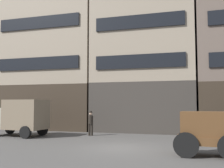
# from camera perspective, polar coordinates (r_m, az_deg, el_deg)

# --- Properties ---
(ground_plane) EXTENTS (120.00, 120.00, 0.00)m
(ground_plane) POSITION_cam_1_polar(r_m,az_deg,el_deg) (14.38, 1.98, -13.61)
(ground_plane) COLOR #4C4947
(building_far_left) EXTENTS (9.83, 6.86, 15.58)m
(building_far_left) POSITION_cam_1_polar(r_m,az_deg,el_deg) (27.37, -12.11, 7.40)
(building_far_left) COLOR #33281E
(building_far_left) RESTS_ON ground_plane
(building_center_left) EXTENTS (8.99, 6.86, 14.15)m
(building_center_left) POSITION_cam_1_polar(r_m,az_deg,el_deg) (24.37, 7.16, 7.08)
(building_center_left) COLOR #38332D
(building_center_left) RESTS_ON ground_plane
(cargo_wagon) EXTENTS (3.00, 1.71, 1.98)m
(cargo_wagon) POSITION_cam_1_polar(r_m,az_deg,el_deg) (12.70, 20.19, -9.37)
(cargo_wagon) COLOR brown
(cargo_wagon) RESTS_ON ground_plane
(delivery_truck_near) EXTENTS (4.48, 2.44, 2.62)m
(delivery_truck_near) POSITION_cam_1_polar(r_m,az_deg,el_deg) (20.44, -19.34, -6.59)
(delivery_truck_near) COLOR gray
(delivery_truck_near) RESTS_ON ground_plane
(pedestrian_officer) EXTENTS (0.50, 0.50, 1.79)m
(pedestrian_officer) POSITION_cam_1_polar(r_m,az_deg,el_deg) (19.71, -4.62, -8.19)
(pedestrian_officer) COLOR black
(pedestrian_officer) RESTS_ON ground_plane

